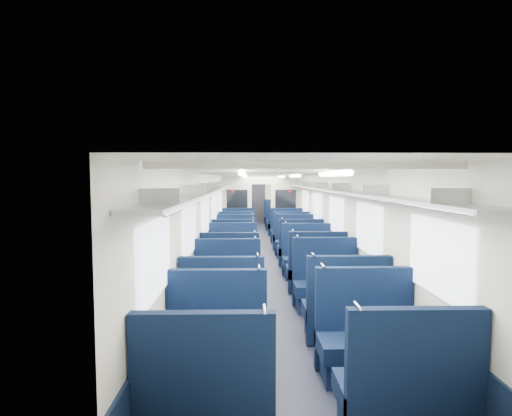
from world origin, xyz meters
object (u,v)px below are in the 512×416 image
Objects in this scene: seat_1 at (407,399)px; seat_25 at (277,219)px; seat_19 at (287,233)px; seat_18 at (238,232)px; seat_0 at (206,405)px; seat_12 at (234,251)px; seat_13 at (300,251)px; seat_15 at (295,244)px; seat_26 at (241,217)px; seat_8 at (230,274)px; seat_14 at (236,244)px; seat_16 at (237,237)px; seat_7 at (326,287)px; seat_23 at (279,222)px; seat_3 at (367,343)px; seat_20 at (239,225)px; seat_10 at (233,260)px; seat_2 at (216,347)px; seat_5 at (345,313)px; seat_6 at (227,289)px; end_door at (257,202)px; seat_11 at (307,261)px; bulkhead at (261,205)px; seat_17 at (291,238)px; seat_22 at (240,222)px; seat_27 at (275,217)px; seat_4 at (222,315)px; seat_24 at (240,220)px; seat_9 at (316,272)px.

seat_1 is 1.00× the size of seat_25.
seat_25 is (0.00, 4.53, 0.00)m from seat_19.
seat_0 is at bearing -90.00° from seat_18.
seat_13 is at bearing 0.01° from seat_12.
seat_18 is at bearing 90.00° from seat_12.
seat_15 is 2.89m from seat_18.
seat_26 is at bearing 106.81° from seat_19.
seat_8 is 1.00× the size of seat_19.
seat_14 is 1.23m from seat_16.
seat_14 is at bearing 110.29° from seat_7.
seat_3 is at bearing -90.00° from seat_23.
seat_10 is at bearing -90.00° from seat_20.
seat_10 is (0.00, 4.69, 0.00)m from seat_2.
seat_10 is (-1.66, 3.64, 0.00)m from seat_5.
seat_16 is (0.00, 5.84, 0.00)m from seat_6.
seat_20 is at bearing 106.57° from seat_13.
seat_3 is at bearing -90.00° from seat_7.
seat_0 and seat_6 have the same top height.
seat_25 is (1.66, 8.96, 0.00)m from seat_10.
end_door is 1.63× the size of seat_19.
seat_11 and seat_25 have the same top height.
seat_17 is at bearing -69.56° from bulkhead.
seat_17 is at bearing 90.00° from seat_1.
seat_1 is 13.55m from seat_22.
seat_7 is (0.00, 2.30, 0.00)m from seat_3.
bulkhead is 1.62m from seat_20.
seat_10 is at bearing -99.30° from seat_27.
seat_23 is at bearing 81.75° from seat_4.
seat_26 is (-1.66, 10.08, 0.00)m from seat_11.
seat_6 and seat_16 have the same top height.
seat_24 is at bearing -90.00° from seat_26.
seat_8 is at bearing -90.00° from seat_14.
seat_10 is 1.00× the size of seat_18.
end_door is 2.63m from seat_25.
seat_11 is 4.58m from seat_19.
seat_18 is (0.00, 7.00, 0.00)m from seat_6.
seat_19 is at bearing 90.00° from seat_3.
seat_17 is at bearing 78.32° from seat_2.
seat_9 is at bearing -81.57° from seat_26.
seat_4 is 2.31m from seat_8.
seat_2 is at bearing -90.00° from seat_4.
seat_14 is 1.00× the size of seat_19.
seat_12 is 3.49m from seat_18.
seat_11 is 1.00× the size of seat_18.
seat_16 and seat_18 have the same top height.
seat_5 is (1.66, 0.03, 0.00)m from seat_4.
seat_27 is at bearing 90.00° from seat_1.
seat_8 is 1.00× the size of seat_11.
seat_11 is (0.00, 1.12, 0.00)m from seat_9.
bulkhead is 2.28× the size of seat_12.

